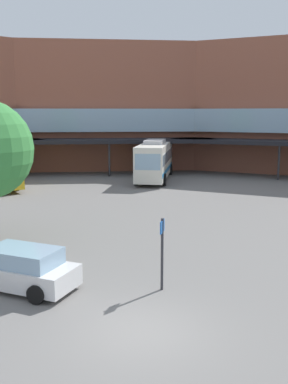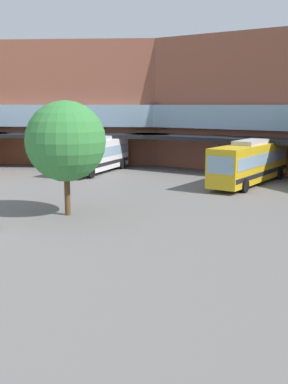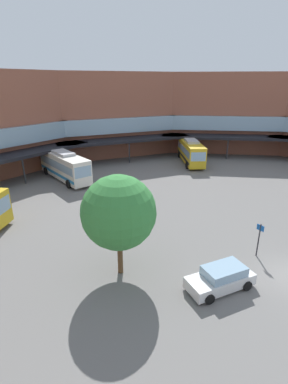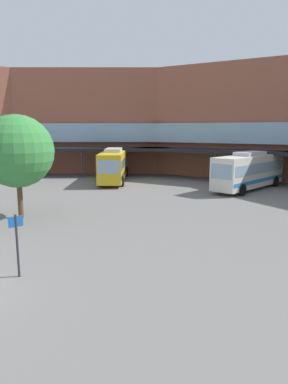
# 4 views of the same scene
# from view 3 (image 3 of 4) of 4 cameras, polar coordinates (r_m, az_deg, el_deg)

# --- Properties ---
(station_building) EXTENTS (83.35, 52.61, 13.89)m
(station_building) POSITION_cam_3_polar(r_m,az_deg,el_deg) (29.97, -12.08, 9.38)
(station_building) COLOR #93543F
(station_building) RESTS_ON ground
(bus_1) EXTENTS (9.23, 8.38, 3.74)m
(bus_1) POSITION_cam_3_polar(r_m,az_deg,el_deg) (47.70, 9.18, 7.88)
(bus_1) COLOR gold
(bus_1) RESTS_ON ground
(bus_5) EXTENTS (4.98, 10.86, 3.82)m
(bus_5) POSITION_cam_3_polar(r_m,az_deg,el_deg) (40.29, -15.32, 5.03)
(bus_5) COLOR silver
(bus_5) RESTS_ON ground
(parked_car) EXTENTS (4.73, 3.68, 1.53)m
(parked_car) POSITION_cam_3_polar(r_m,az_deg,el_deg) (19.93, 14.85, -15.99)
(parked_car) COLOR silver
(parked_car) RESTS_ON ground
(plaza_tree) EXTENTS (4.91, 4.91, 7.05)m
(plaza_tree) POSITION_cam_3_polar(r_m,az_deg,el_deg) (18.79, -4.99, -3.99)
(plaza_tree) COLOR brown
(plaza_tree) RESTS_ON ground
(stop_sign_post) EXTENTS (0.25, 0.58, 2.67)m
(stop_sign_post) POSITION_cam_3_polar(r_m,az_deg,el_deg) (23.53, 21.61, -8.13)
(stop_sign_post) COLOR #2D2D33
(stop_sign_post) RESTS_ON ground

